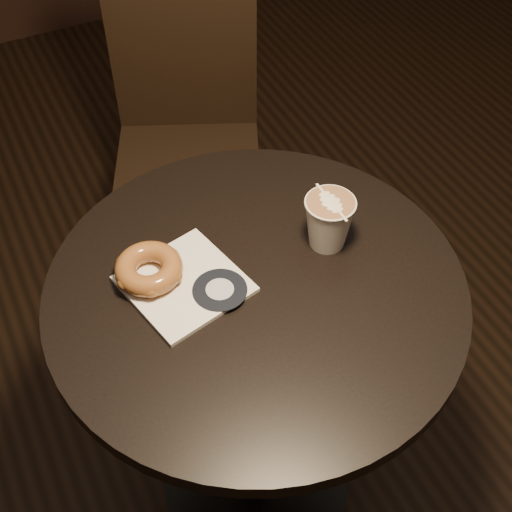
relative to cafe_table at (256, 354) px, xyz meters
name	(u,v)px	position (x,y,z in m)	size (l,w,h in m)	color
cafe_table	(256,354)	(0.00, 0.00, 0.00)	(0.70, 0.70, 0.75)	black
chair	(186,113)	(0.18, 0.77, -0.03)	(0.49, 0.49, 0.94)	black
pastry_bag	(184,284)	(-0.11, 0.05, 0.20)	(0.18, 0.18, 0.01)	white
doughnut	(149,269)	(-0.15, 0.09, 0.23)	(0.11, 0.11, 0.04)	brown
latte_cup	(329,223)	(0.15, 0.03, 0.25)	(0.09, 0.09, 0.10)	white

